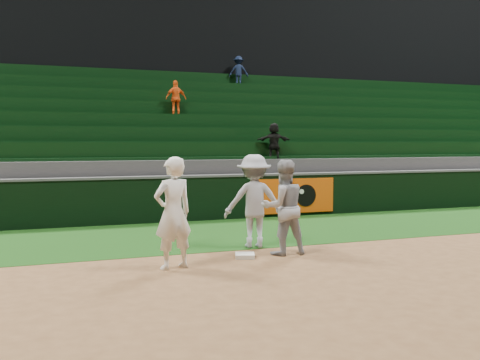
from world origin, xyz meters
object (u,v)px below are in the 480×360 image
at_px(first_base, 245,256).
at_px(base_coach, 254,201).
at_px(first_baseman, 173,213).
at_px(baserunner, 283,207).

distance_m(first_base, base_coach, 1.36).
height_order(first_base, base_coach, base_coach).
distance_m(first_baseman, baserunner, 2.28).
bearing_deg(base_coach, first_base, 69.53).
relative_size(first_base, base_coach, 0.19).
distance_m(first_base, baserunner, 1.18).
height_order(first_baseman, base_coach, first_baseman).
height_order(baserunner, base_coach, base_coach).
bearing_deg(baserunner, first_baseman, 12.38).
height_order(first_baseman, baserunner, first_baseman).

